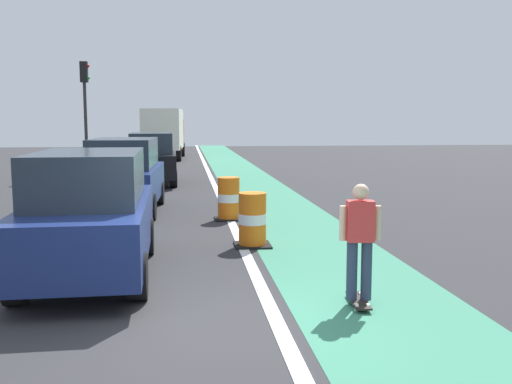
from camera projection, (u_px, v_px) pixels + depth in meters
name	position (u px, v px, depth m)	size (l,w,h in m)	color
ground_plane	(205.00, 325.00, 7.26)	(100.00, 100.00, 0.00)	#2D2D30
bike_lane_strip	(265.00, 197.00, 19.37)	(2.50, 80.00, 0.01)	#387F60
lane_divider_stripe	(220.00, 197.00, 19.19)	(0.20, 80.00, 0.01)	silver
skateboarder_on_lane	(360.00, 240.00, 7.92)	(0.57, 0.82, 1.69)	black
parked_suv_nearest	(90.00, 214.00, 9.43)	(2.00, 4.64, 2.04)	navy
parked_suv_second	(125.00, 175.00, 16.07)	(2.04, 4.66, 2.04)	navy
parked_suv_third	(151.00, 158.00, 23.22)	(2.08, 4.68, 2.04)	black
traffic_barrel_front	(252.00, 220.00, 11.75)	(0.73, 0.73, 1.09)	orange
traffic_barrel_mid	(229.00, 199.00, 14.90)	(0.73, 0.73, 1.09)	orange
delivery_truck_down_block	(164.00, 131.00, 38.01)	(2.62, 7.69, 3.23)	silver
traffic_light_corner	(85.00, 98.00, 25.72)	(0.41, 0.32, 5.10)	#2D2D2D
pedestrian_crossing	(91.00, 158.00, 26.21)	(0.34, 0.20, 1.61)	#33333D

